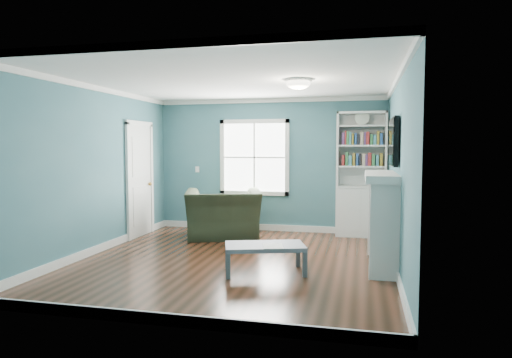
# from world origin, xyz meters

# --- Properties ---
(floor) EXTENTS (5.00, 5.00, 0.00)m
(floor) POSITION_xyz_m (0.00, 0.00, 0.00)
(floor) COLOR black
(floor) RESTS_ON ground
(room_walls) EXTENTS (5.00, 5.00, 5.00)m
(room_walls) POSITION_xyz_m (0.00, 0.00, 1.58)
(room_walls) COLOR #33636F
(room_walls) RESTS_ON ground
(trim) EXTENTS (4.50, 5.00, 2.60)m
(trim) POSITION_xyz_m (0.00, 0.00, 1.24)
(trim) COLOR white
(trim) RESTS_ON ground
(window) EXTENTS (1.40, 0.06, 1.50)m
(window) POSITION_xyz_m (-0.30, 2.49, 1.45)
(window) COLOR white
(window) RESTS_ON room_walls
(bookshelf) EXTENTS (0.90, 0.35, 2.31)m
(bookshelf) POSITION_xyz_m (1.77, 2.30, 0.92)
(bookshelf) COLOR silver
(bookshelf) RESTS_ON ground
(fireplace) EXTENTS (0.44, 1.58, 1.30)m
(fireplace) POSITION_xyz_m (2.08, 0.20, 0.64)
(fireplace) COLOR black
(fireplace) RESTS_ON ground
(tv) EXTENTS (0.06, 1.10, 0.65)m
(tv) POSITION_xyz_m (2.20, 0.20, 1.72)
(tv) COLOR black
(tv) RESTS_ON fireplace
(door) EXTENTS (0.12, 0.98, 2.17)m
(door) POSITION_xyz_m (-2.22, 1.40, 1.07)
(door) COLOR silver
(door) RESTS_ON ground
(ceiling_fixture) EXTENTS (0.38, 0.38, 0.15)m
(ceiling_fixture) POSITION_xyz_m (0.90, 0.10, 2.55)
(ceiling_fixture) COLOR white
(ceiling_fixture) RESTS_ON room_walls
(light_switch) EXTENTS (0.08, 0.01, 0.12)m
(light_switch) POSITION_xyz_m (-1.50, 2.48, 1.20)
(light_switch) COLOR white
(light_switch) RESTS_ON room_walls
(recliner) EXTENTS (1.54, 1.24, 1.17)m
(recliner) POSITION_xyz_m (-0.67, 1.60, 0.58)
(recliner) COLOR black
(recliner) RESTS_ON ground
(coffee_table) EXTENTS (1.16, 0.85, 0.38)m
(coffee_table) POSITION_xyz_m (0.55, -0.51, 0.33)
(coffee_table) COLOR #464D54
(coffee_table) RESTS_ON ground
(paper_sheet) EXTENTS (0.32, 0.37, 0.00)m
(paper_sheet) POSITION_xyz_m (0.68, -0.60, 0.38)
(paper_sheet) COLOR white
(paper_sheet) RESTS_ON coffee_table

